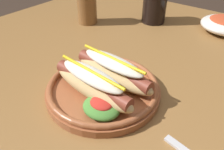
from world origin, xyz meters
name	(u,v)px	position (x,y,z in m)	size (l,w,h in m)	color
dining_table	(138,103)	(0.00, 0.00, 0.65)	(1.21, 1.08, 0.74)	olive
hot_dog_plate	(103,84)	(-0.03, -0.11, 0.77)	(0.24, 0.24, 0.08)	#9E5633
soda_cup	(155,2)	(-0.14, 0.30, 0.81)	(0.08, 0.08, 0.14)	black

